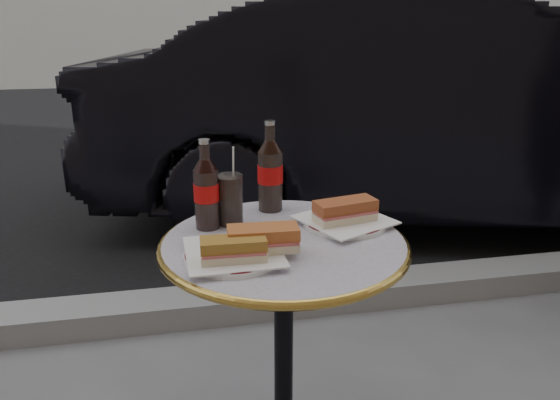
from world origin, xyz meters
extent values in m
cube|color=black|center=(0.00, 5.00, 0.00)|extent=(40.00, 8.00, 0.00)
cube|color=gray|center=(0.00, 0.90, 0.05)|extent=(40.00, 0.20, 0.12)
cylinder|color=white|center=(-0.13, -0.08, 0.74)|extent=(0.26, 0.26, 0.01)
cylinder|color=white|center=(0.18, 0.07, 0.74)|extent=(0.27, 0.27, 0.01)
cube|color=#9E6C28|center=(-0.14, -0.12, 0.77)|extent=(0.15, 0.07, 0.05)
cube|color=#B65F2E|center=(-0.07, -0.09, 0.77)|extent=(0.17, 0.08, 0.06)
cube|color=#994926|center=(0.18, 0.06, 0.77)|extent=(0.17, 0.11, 0.06)
cylinder|color=black|center=(-0.12, 0.13, 0.80)|extent=(0.07, 0.07, 0.14)
imported|color=black|center=(1.39, 1.91, 0.70)|extent=(2.45, 4.48, 1.40)
camera|label=1|loc=(-0.25, -1.22, 1.27)|focal=35.00mm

